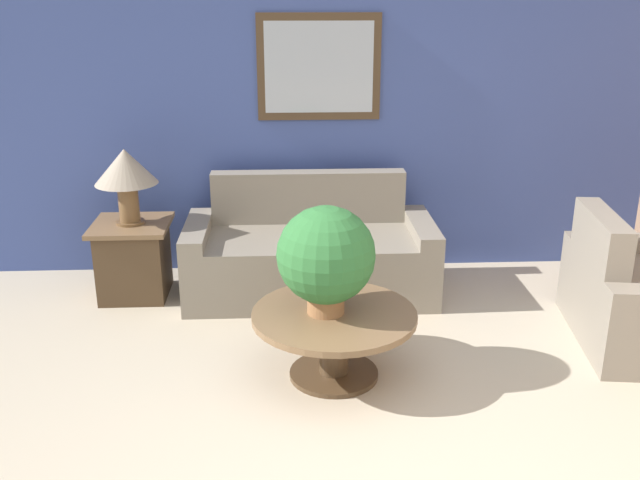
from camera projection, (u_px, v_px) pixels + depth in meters
name	position (u px, v px, depth m)	size (l,w,h in m)	color
wall_back	(352.00, 113.00, 5.77)	(6.95, 0.09, 2.60)	#42569E
couch_main	(310.00, 256.00, 5.55)	(1.90, 0.86, 0.90)	gray
coffee_table	(334.00, 330.00, 4.32)	(1.00, 1.00, 0.43)	#4C3823
side_table	(134.00, 259.00, 5.49)	(0.58, 0.58, 0.59)	#4C3823
table_lamp	(126.00, 171.00, 5.26)	(0.47, 0.47, 0.57)	brown
potted_plant_on_table	(326.00, 257.00, 4.16)	(0.58, 0.58, 0.66)	#9E6B42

